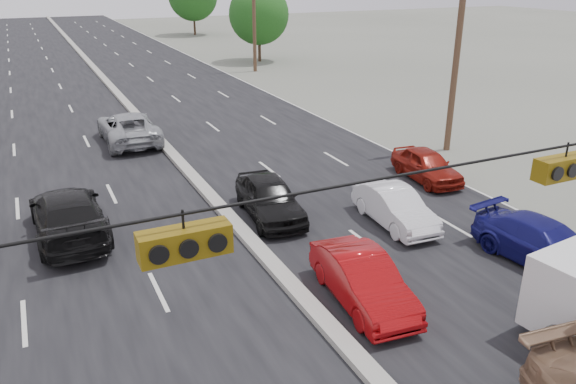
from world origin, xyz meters
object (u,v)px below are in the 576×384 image
object	(u,v)px
utility_pole_right_c	(254,10)
queue_car_e	(427,165)
queue_car_d	(545,244)
oncoming_near	(68,215)
red_sedan	(363,280)
utility_pole_right_b	(458,43)
tree_right_mid	(259,14)
queue_car_a	(270,198)
oncoming_far	(128,128)
queue_car_b	(395,208)

from	to	relation	value
utility_pole_right_c	queue_car_e	size ratio (longest dim) A/B	2.61
queue_car_d	oncoming_near	bearing A→B (deg)	140.56
red_sedan	queue_car_e	world-z (taller)	red_sedan
oncoming_near	utility_pole_right_b	bearing A→B (deg)	-174.07
utility_pole_right_c	queue_car_e	xyz separation A→B (m)	(-3.66, -28.02, -4.46)
tree_right_mid	queue_car_a	world-z (taller)	tree_right_mid
tree_right_mid	queue_car_a	xyz separation A→B (m)	(-13.60, -33.68, -3.61)
red_sedan	utility_pole_right_b	bearing A→B (deg)	46.67
utility_pole_right_c	oncoming_far	size ratio (longest dim) A/B	1.80
queue_car_b	utility_pole_right_b	bearing A→B (deg)	43.05
queue_car_a	oncoming_near	world-z (taller)	oncoming_near
tree_right_mid	red_sedan	world-z (taller)	tree_right_mid
utility_pole_right_c	queue_car_d	world-z (taller)	utility_pole_right_c
queue_car_e	oncoming_far	world-z (taller)	oncoming_far
queue_car_d	queue_car_e	size ratio (longest dim) A/B	1.19
queue_car_d	queue_car_e	xyz separation A→B (m)	(1.40, 7.34, -0.01)
queue_car_d	queue_car_e	world-z (taller)	queue_car_d
utility_pole_right_c	tree_right_mid	bearing A→B (deg)	63.43
utility_pole_right_c	queue_car_b	world-z (taller)	utility_pole_right_c
tree_right_mid	queue_car_e	bearing A→B (deg)	-100.57
utility_pole_right_b	queue_car_b	bearing A→B (deg)	-140.65
queue_car_d	oncoming_near	size ratio (longest dim) A/B	0.84
red_sedan	oncoming_near	bearing A→B (deg)	136.51
queue_car_b	queue_car_d	world-z (taller)	queue_car_d
utility_pole_right_b	queue_car_a	distance (m)	12.49
tree_right_mid	red_sedan	distance (m)	42.23
queue_car_e	queue_car_b	bearing A→B (deg)	-135.22
red_sedan	queue_car_d	world-z (taller)	red_sedan
utility_pole_right_b	queue_car_e	size ratio (longest dim) A/B	2.61
utility_pole_right_b	oncoming_near	size ratio (longest dim) A/B	1.85
queue_car_d	oncoming_near	world-z (taller)	oncoming_near
oncoming_far	queue_car_d	bearing A→B (deg)	116.16
queue_car_a	queue_car_e	xyz separation A→B (m)	(7.44, 0.66, -0.08)
utility_pole_right_b	queue_car_e	xyz separation A→B (m)	(-3.66, -3.02, -4.46)
utility_pole_right_b	tree_right_mid	bearing A→B (deg)	85.24
oncoming_near	tree_right_mid	bearing A→B (deg)	-123.48
utility_pole_right_c	oncoming_near	size ratio (longest dim) A/B	1.85
utility_pole_right_c	queue_car_b	bearing A→B (deg)	-103.47
oncoming_far	utility_pole_right_b	bearing A→B (deg)	150.75
utility_pole_right_c	queue_car_e	bearing A→B (deg)	-97.44
queue_car_e	oncoming_near	xyz separation A→B (m)	(-14.06, 0.73, 0.13)
red_sedan	queue_car_d	distance (m)	6.06
queue_car_e	utility_pole_right_b	bearing A→B (deg)	45.07
utility_pole_right_b	oncoming_near	distance (m)	18.38
queue_car_d	oncoming_far	bearing A→B (deg)	108.94
queue_car_a	utility_pole_right_c	bearing A→B (deg)	74.76
utility_pole_right_c	queue_car_a	xyz separation A→B (m)	(-11.10, -28.68, -4.38)
queue_car_d	utility_pole_right_b	bearing A→B (deg)	57.02
oncoming_near	queue_car_e	bearing A→B (deg)	175.60
queue_car_a	tree_right_mid	bearing A→B (deg)	73.93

